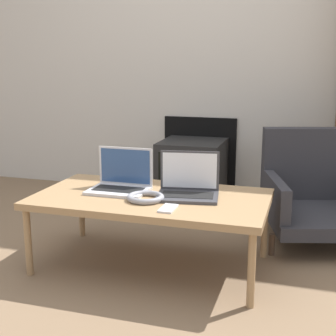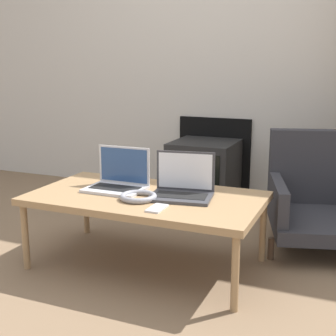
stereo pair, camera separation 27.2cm
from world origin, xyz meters
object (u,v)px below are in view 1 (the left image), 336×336
Objects in this scene: armchair at (317,192)px; laptop_right at (188,187)px; headphones at (146,197)px; tv at (192,171)px; phone at (168,208)px; laptop_left at (121,181)px.

laptop_right is at bearing -151.06° from armchair.
tv reaches higher than headphones.
tv reaches higher than phone.
armchair reaches higher than tv.
phone is (0.35, -0.25, -0.05)m from laptop_left.
laptop_right is 2.61× the size of phone.
laptop_left and laptop_right have the same top height.
phone is 1.15m from armchair.
laptop_left is 1.64× the size of headphones.
laptop_right is at bearing 37.62° from headphones.
laptop_left is at bearing 143.77° from headphones.
laptop_right is (0.38, -0.00, 0.00)m from laptop_left.
laptop_left is at bearing -163.71° from armchair.
laptop_left is 2.38× the size of phone.
armchair is (0.69, 0.91, -0.10)m from phone.
laptop_left reaches higher than headphones.
armchair reaches higher than laptop_left.
phone is at bearing -106.45° from laptop_right.
armchair is (0.93, -0.53, 0.05)m from tv.
headphones is 0.19m from phone.
armchair is at bearing 52.81° from phone.
headphones is 1.17m from armchair.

